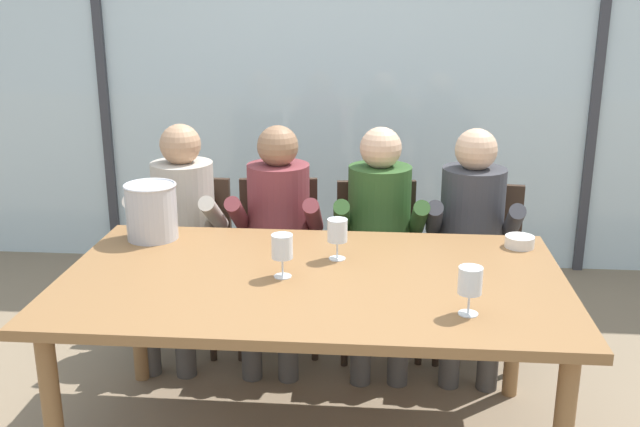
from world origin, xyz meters
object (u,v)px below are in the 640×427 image
chair_near_curtain (189,248)px  chair_center (377,253)px  chair_left_of_center (279,249)px  tasting_bowl (520,242)px  person_beige_jumper (180,225)px  chair_right_of_center (479,256)px  person_charcoal_jacket (472,233)px  ice_bucket_primary (151,211)px  person_olive_shirt (379,230)px  person_maroon_top (277,228)px  wine_glass_center_pour (282,248)px  wine_glass_near_bucket (470,283)px  dining_table (313,293)px  wine_glass_by_left_taster (337,231)px

chair_near_curtain → chair_center: bearing=2.7°
chair_left_of_center → tasting_bowl: (1.15, -0.58, 0.28)m
person_beige_jumper → chair_center: bearing=9.4°
chair_right_of_center → person_charcoal_jacket: (-0.06, -0.13, 0.17)m
chair_left_of_center → chair_center: same height
chair_right_of_center → ice_bucket_primary: (-1.55, -0.58, 0.39)m
chair_center → person_olive_shirt: bearing=-93.5°
chair_center → ice_bucket_primary: bearing=-156.4°
chair_center → person_olive_shirt: 0.23m
ice_bucket_primary → chair_center: bearing=30.3°
chair_right_of_center → tasting_bowl: (0.09, -0.57, 0.28)m
person_maroon_top → wine_glass_center_pour: bearing=-80.6°
person_beige_jumper → wine_glass_near_bucket: (1.34, -1.15, 0.20)m
ice_bucket_primary → tasting_bowl: bearing=0.6°
tasting_bowl → chair_right_of_center: bearing=98.7°
dining_table → person_olive_shirt: size_ratio=1.67×
person_beige_jumper → person_maroon_top: 0.50m
wine_glass_by_left_taster → dining_table: bearing=-113.3°
tasting_bowl → ice_bucket_primary: bearing=-179.4°
person_beige_jumper → tasting_bowl: 1.69m
chair_left_of_center → ice_bucket_primary: bearing=-135.0°
person_beige_jumper → wine_glass_by_left_taster: size_ratio=6.83×
dining_table → wine_glass_by_left_taster: size_ratio=11.40×
person_charcoal_jacket → ice_bucket_primary: 1.56m
person_beige_jumper → person_charcoal_jacket: same height
chair_center → wine_glass_near_bucket: size_ratio=5.00×
chair_near_curtain → person_maroon_top: 0.54m
person_charcoal_jacket → tasting_bowl: size_ratio=9.36×
chair_left_of_center → ice_bucket_primary: ice_bucket_primary is taller
person_beige_jumper → person_olive_shirt: 1.02m
person_maroon_top → wine_glass_by_left_taster: bearing=-62.0°
dining_table → chair_center: size_ratio=2.28×
chair_center → person_maroon_top: person_maroon_top is taller
wine_glass_center_pour → chair_near_curtain: bearing=123.0°
person_beige_jumper → wine_glass_center_pour: size_ratio=6.83×
chair_near_curtain → chair_left_of_center: (0.48, 0.02, 0.00)m
chair_center → person_maroon_top: (-0.51, -0.14, 0.17)m
chair_left_of_center → wine_glass_by_left_taster: 0.95m
person_beige_jumper → ice_bucket_primary: bearing=-88.7°
dining_table → chair_center: 1.04m
chair_left_of_center → chair_center: 0.53m
chair_left_of_center → person_maroon_top: 0.23m
person_maroon_top → chair_right_of_center: bearing=7.2°
wine_glass_near_bucket → chair_near_curtain: bearing=136.1°
chair_center → wine_glass_center_pour: (-0.37, -1.01, 0.37)m
tasting_bowl → chair_center: bearing=137.1°
person_olive_shirt → chair_center: bearing=90.8°
chair_center → tasting_bowl: size_ratio=6.84×
person_maroon_top → ice_bucket_primary: 0.71m
tasting_bowl → wine_glass_near_bucket: size_ratio=0.73×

